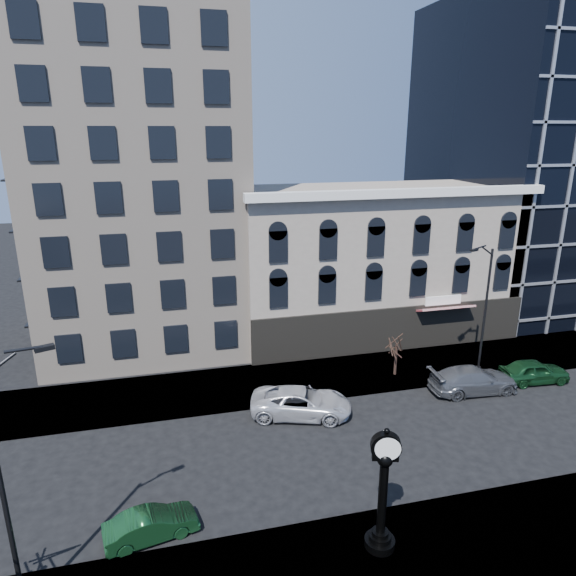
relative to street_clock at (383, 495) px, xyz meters
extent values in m
plane|color=black|center=(-3.17, 7.02, -2.62)|extent=(160.00, 160.00, 0.00)
cube|color=gray|center=(-3.17, 15.02, -2.56)|extent=(160.00, 6.00, 0.12)
cube|color=#C4B19E|center=(-9.17, 26.02, 16.38)|extent=(15.00, 15.00, 38.00)
cube|color=gray|center=(8.83, 23.02, 3.38)|extent=(22.00, 10.00, 12.00)
cube|color=white|center=(8.83, 17.82, 9.58)|extent=(22.60, 0.80, 0.60)
cube|color=black|center=(8.83, 17.97, -0.82)|extent=(22.00, 0.30, 3.60)
cube|color=maroon|center=(12.83, 17.42, 0.78)|extent=(4.50, 1.18, 0.55)
cube|color=black|center=(28.83, 28.02, 11.38)|extent=(20.00, 20.00, 28.00)
cylinder|color=black|center=(0.00, 0.00, -2.33)|extent=(1.26, 1.26, 0.34)
cylinder|color=black|center=(0.00, 0.00, -2.05)|extent=(0.91, 0.91, 0.23)
cylinder|color=black|center=(0.00, 0.00, -1.84)|extent=(0.68, 0.68, 0.18)
cylinder|color=black|center=(0.00, 0.00, -0.11)|extent=(0.37, 0.37, 3.31)
sphere|color=black|center=(0.00, 0.00, 1.66)|extent=(0.64, 0.64, 0.64)
cube|color=black|center=(0.00, 0.00, 1.78)|extent=(1.06, 0.55, 0.29)
cylinder|color=black|center=(0.00, 0.00, 2.23)|extent=(1.24, 0.70, 1.19)
cylinder|color=white|center=(0.00, -0.19, 2.23)|extent=(0.97, 0.32, 1.00)
cylinder|color=white|center=(0.00, 0.19, 2.23)|extent=(0.97, 0.32, 1.00)
sphere|color=black|center=(0.00, 0.00, 2.92)|extent=(0.23, 0.23, 0.23)
cylinder|color=black|center=(-13.50, 0.38, 2.23)|extent=(0.18, 0.18, 9.47)
cube|color=black|center=(-11.56, 1.15, 7.13)|extent=(0.65, 0.45, 0.15)
cylinder|color=black|center=(13.13, 13.02, 1.95)|extent=(0.17, 0.17, 8.90)
cylinder|color=black|center=(13.13, 13.02, -2.30)|extent=(0.37, 0.37, 0.41)
cube|color=black|center=(11.27, 12.36, 6.55)|extent=(0.61, 0.40, 0.14)
cylinder|color=#332119|center=(7.29, 14.12, -1.43)|extent=(0.19, 0.19, 2.15)
imported|color=#143F1E|center=(-9.11, 2.83, -1.99)|extent=(4.06, 2.11, 1.28)
imported|color=silver|center=(-0.42, 10.71, -1.79)|extent=(6.57, 4.46, 1.67)
imported|color=#595B60|center=(11.28, 10.82, -1.78)|extent=(5.93, 2.65, 1.69)
imported|color=#143F1E|center=(16.06, 11.02, -1.83)|extent=(4.79, 2.25, 1.58)
camera|label=1|loc=(-7.72, -15.61, 13.91)|focal=32.00mm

